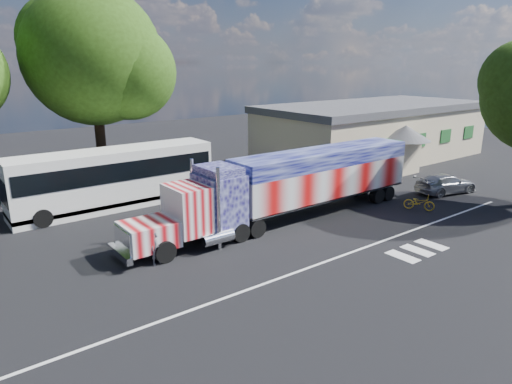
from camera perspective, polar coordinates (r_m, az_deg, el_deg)
ground at (r=23.83m, az=4.40°, el=-5.98°), size 100.00×100.00×0.00m
lane_markings at (r=22.62m, az=14.10°, el=-7.66°), size 30.00×2.67×0.01m
semi_truck at (r=26.39m, az=4.76°, el=1.06°), size 19.36×3.06×4.13m
coach_bus at (r=30.03m, az=-17.22°, el=1.77°), size 12.61×2.93×3.67m
hall_building at (r=44.61m, az=14.53°, el=7.34°), size 22.40×12.80×5.20m
parked_car at (r=34.65m, az=22.64°, el=0.98°), size 4.95×2.84×1.35m
woman at (r=21.23m, az=-12.34°, el=-6.80°), size 0.63×0.46×1.59m
bicycle at (r=30.08m, az=19.72°, el=-1.23°), size 1.46×1.92×0.97m
tree_n_mid at (r=34.56m, az=-19.42°, el=15.61°), size 9.90×9.43×13.98m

